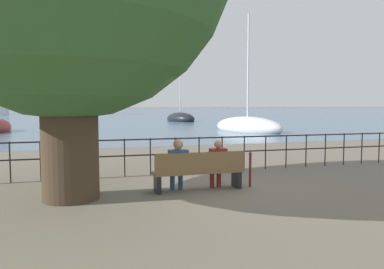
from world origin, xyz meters
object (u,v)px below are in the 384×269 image
at_px(park_bench, 199,172).
at_px(sailboat_3, 180,119).
at_px(seated_person_left, 178,162).
at_px(sailboat_2, 247,127).
at_px(seated_person_right, 217,162).
at_px(closed_umbrella, 250,166).

bearing_deg(park_bench, sailboat_3, 75.62).
relative_size(seated_person_left, sailboat_3, 0.14).
relative_size(seated_person_left, sailboat_2, 0.13).
relative_size(seated_person_right, closed_umbrella, 1.29).
bearing_deg(closed_umbrella, sailboat_3, 77.49).
bearing_deg(sailboat_2, seated_person_right, -134.38).
xyz_separation_m(park_bench, seated_person_right, (0.48, 0.08, 0.19)).
height_order(seated_person_right, sailboat_3, sailboat_3).
bearing_deg(park_bench, sailboat_2, 61.72).
bearing_deg(sailboat_3, seated_person_left, -123.43).
xyz_separation_m(park_bench, seated_person_left, (-0.48, 0.08, 0.22)).
height_order(park_bench, seated_person_left, seated_person_left).
bearing_deg(sailboat_3, park_bench, -122.71).
bearing_deg(seated_person_left, closed_umbrella, -2.47).
bearing_deg(sailboat_3, closed_umbrella, -120.85).
bearing_deg(park_bench, closed_umbrella, 0.17).
relative_size(park_bench, closed_umbrella, 2.37).
relative_size(seated_person_left, closed_umbrella, 1.34).
bearing_deg(closed_umbrella, sailboat_2, 64.97).
distance_m(park_bench, seated_person_left, 0.54).
distance_m(seated_person_right, sailboat_3, 38.56).
height_order(park_bench, sailboat_3, sailboat_3).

